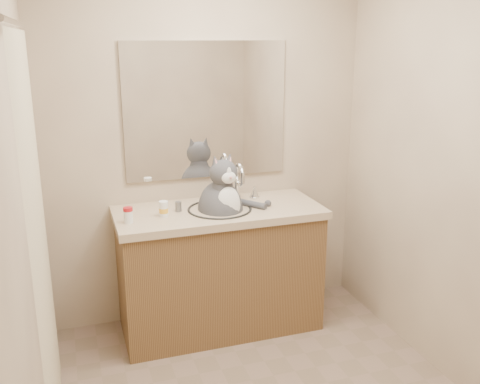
% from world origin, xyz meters
% --- Properties ---
extents(room, '(2.22, 2.52, 2.42)m').
position_xyz_m(room, '(0.00, 0.00, 1.20)').
color(room, '#846B5B').
rests_on(room, ground).
extents(vanity, '(1.34, 0.59, 1.12)m').
position_xyz_m(vanity, '(0.00, 0.96, 0.44)').
color(vanity, brown).
rests_on(vanity, ground).
extents(mirror, '(1.10, 0.02, 0.90)m').
position_xyz_m(mirror, '(0.00, 1.24, 1.45)').
color(mirror, white).
rests_on(mirror, room).
extents(shower_curtain, '(0.02, 1.30, 1.93)m').
position_xyz_m(shower_curtain, '(-1.05, 0.10, 1.03)').
color(shower_curtain, beige).
rests_on(shower_curtain, ground).
extents(cat, '(0.46, 0.37, 0.58)m').
position_xyz_m(cat, '(0.01, 0.94, 0.88)').
color(cat, '#46464B').
rests_on(cat, vanity).
extents(pill_bottle_redcap, '(0.07, 0.07, 0.10)m').
position_xyz_m(pill_bottle_redcap, '(-0.59, 0.87, 0.90)').
color(pill_bottle_redcap, white).
rests_on(pill_bottle_redcap, vanity).
extents(pill_bottle_orange, '(0.06, 0.06, 0.10)m').
position_xyz_m(pill_bottle_orange, '(-0.37, 0.92, 0.90)').
color(pill_bottle_orange, white).
rests_on(pill_bottle_orange, vanity).
extents(grey_canister, '(0.04, 0.04, 0.06)m').
position_xyz_m(grey_canister, '(-0.26, 0.99, 0.88)').
color(grey_canister, slate).
rests_on(grey_canister, vanity).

